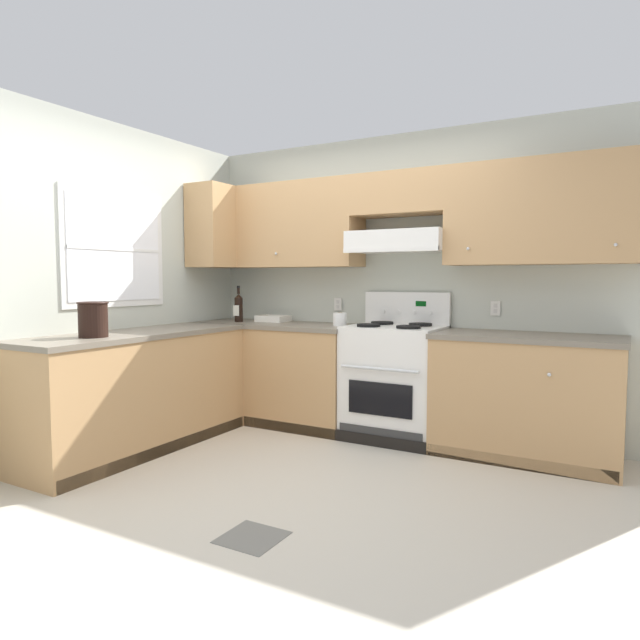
% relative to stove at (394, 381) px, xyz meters
% --- Properties ---
extents(ground_plane, '(7.04, 7.04, 0.00)m').
position_rel_stove_xyz_m(ground_plane, '(-0.37, -1.25, -0.48)').
color(ground_plane, beige).
extents(floor_accent_tile, '(0.30, 0.30, 0.01)m').
position_rel_stove_xyz_m(floor_accent_tile, '(0.05, -2.04, -0.48)').
color(floor_accent_tile, slate).
rests_on(floor_accent_tile, ground_plane).
extents(wall_back, '(4.68, 0.57, 2.55)m').
position_rel_stove_xyz_m(wall_back, '(0.04, 0.27, 1.00)').
color(wall_back, beige).
rests_on(wall_back, ground_plane).
extents(wall_left, '(0.47, 4.00, 2.55)m').
position_rel_stove_xyz_m(wall_left, '(-1.96, -1.03, 0.87)').
color(wall_left, beige).
rests_on(wall_left, ground_plane).
extents(counter_back_run, '(3.60, 0.65, 0.91)m').
position_rel_stove_xyz_m(counter_back_run, '(-0.14, -0.01, -0.03)').
color(counter_back_run, tan).
rests_on(counter_back_run, ground_plane).
extents(counter_left_run, '(0.63, 1.91, 0.91)m').
position_rel_stove_xyz_m(counter_left_run, '(-1.61, -1.26, -0.03)').
color(counter_left_run, tan).
rests_on(counter_left_run, ground_plane).
extents(stove, '(0.76, 0.62, 1.20)m').
position_rel_stove_xyz_m(stove, '(0.00, 0.00, 0.00)').
color(stove, white).
rests_on(stove, ground_plane).
extents(wine_bottle, '(0.08, 0.08, 0.34)m').
position_rel_stove_xyz_m(wine_bottle, '(-1.54, -0.06, 0.57)').
color(wine_bottle, black).
rests_on(wine_bottle, counter_back_run).
extents(bowl, '(0.28, 0.22, 0.06)m').
position_rel_stove_xyz_m(bowl, '(-1.27, 0.11, 0.45)').
color(bowl, white).
rests_on(bowl, counter_back_run).
extents(bucket, '(0.21, 0.21, 0.25)m').
position_rel_stove_xyz_m(bucket, '(-1.57, -1.67, 0.56)').
color(bucket, black).
rests_on(bucket, counter_left_run).
extents(paper_towel_roll, '(0.12, 0.12, 0.11)m').
position_rel_stove_xyz_m(paper_towel_roll, '(-0.50, -0.02, 0.49)').
color(paper_towel_roll, white).
rests_on(paper_towel_roll, counter_back_run).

